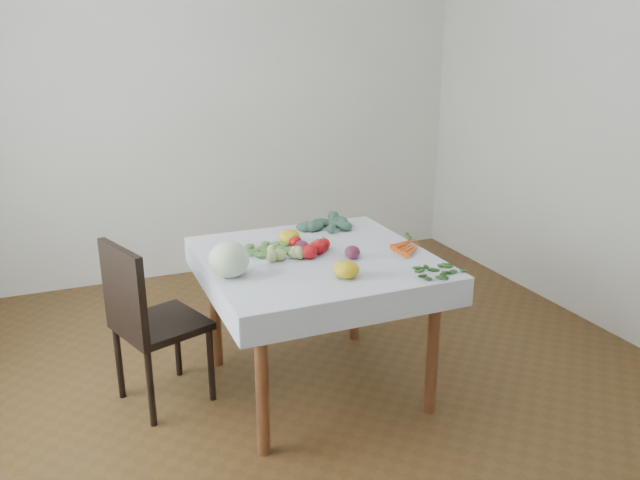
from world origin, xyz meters
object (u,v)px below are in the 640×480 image
Objects in this scene: table at (316,274)px; chair at (145,315)px; cabbage at (229,259)px; carrot_bunch at (408,247)px; heirloom_back at (289,237)px.

chair is at bearing 169.04° from table.
carrot_bunch is (0.96, 0.02, -0.07)m from cabbage.
chair is 4.67× the size of cabbage.
heirloom_back is at bearing 149.13° from carrot_bunch.
chair is (-0.85, 0.16, -0.15)m from table.
chair is at bearing 169.10° from carrot_bunch.
carrot_bunch is (1.33, -0.26, 0.27)m from chair.
cabbage is (0.37, -0.28, 0.34)m from chair.
chair is 0.84m from heirloom_back.
table is at bearing 13.01° from cabbage.
heirloom_back is (0.79, 0.07, 0.29)m from chair.
carrot_bunch is (0.48, -0.09, 0.12)m from table.
cabbage reaches higher than carrot_bunch.
table is at bearing 169.20° from carrot_bunch.
cabbage is at bearing -140.61° from heirloom_back.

